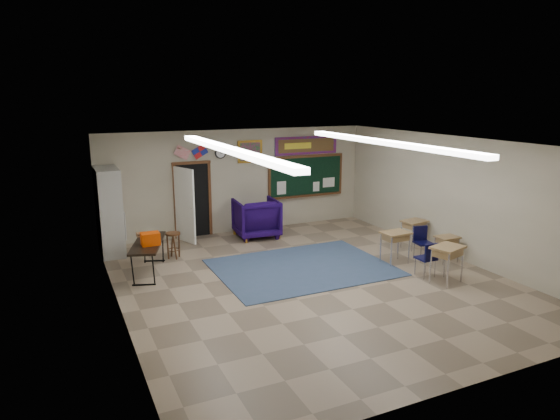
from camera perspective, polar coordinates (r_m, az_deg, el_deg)
name	(u,v)px	position (r m, az deg, el deg)	size (l,w,h in m)	color
floor	(311,280)	(11.05, 3.58, -8.03)	(9.00, 9.00, 0.00)	gray
back_wall	(239,181)	(14.63, -4.73, 3.32)	(8.00, 0.04, 3.00)	#B9AE96
front_wall	(474,286)	(7.16, 21.28, -8.13)	(8.00, 0.04, 3.00)	#B9AE96
left_wall	(116,236)	(9.43, -18.23, -2.83)	(0.04, 9.00, 3.00)	#B9AE96
right_wall	(456,198)	(12.96, 19.45, 1.32)	(0.04, 9.00, 3.00)	#B9AE96
ceiling	(313,143)	(10.35, 3.82, 7.65)	(8.00, 9.00, 0.04)	white
area_rug	(303,267)	(11.80, 2.59, -6.57)	(4.00, 3.00, 0.02)	#344363
fluorescent_strips	(313,146)	(10.36, 3.82, 7.32)	(3.86, 6.00, 0.10)	white
doorway	(190,201)	(14.14, -10.21, 0.98)	(1.10, 0.89, 2.16)	black
chalkboard	(306,177)	(15.49, 3.00, 3.75)	(2.55, 0.14, 1.30)	#542F18
bulletin_board	(306,145)	(15.36, 3.04, 7.39)	(2.10, 0.05, 0.55)	#AE0E11
framed_art_print	(250,152)	(14.60, -3.45, 6.69)	(0.75, 0.05, 0.65)	#91641C
wall_clock	(220,153)	(14.30, -6.83, 6.48)	(0.32, 0.05, 0.32)	black
wall_flags	(191,150)	(14.03, -10.13, 6.78)	(1.16, 0.06, 0.70)	red
storage_cabinet	(109,211)	(13.27, -18.91, -0.15)	(0.59, 1.25, 2.20)	#AAAAA6
wingback_armchair	(256,218)	(14.18, -2.72, -0.91)	(1.17, 1.20, 1.09)	#140537
student_chair_reading	(247,225)	(14.05, -3.80, -1.76)	(0.38, 0.38, 0.76)	black
student_chair_desk_a	(426,259)	(11.60, 16.31, -5.41)	(0.40, 0.40, 0.80)	black
student_chair_desk_b	(423,244)	(12.71, 16.08, -3.73)	(0.41, 0.41, 0.82)	black
student_desk_front_left	(395,246)	(12.29, 13.01, -4.00)	(0.67, 0.52, 0.78)	#9D8049
student_desk_front_right	(414,233)	(13.61, 15.04, -2.51)	(0.69, 0.56, 0.75)	#9D8049
student_desk_back_left	(447,263)	(11.33, 18.52, -5.71)	(0.80, 0.69, 0.82)	#9D8049
student_desk_back_right	(447,248)	(12.75, 18.50, -4.10)	(0.54, 0.41, 0.64)	#9D8049
folding_table	(149,256)	(11.72, -14.77, -5.12)	(1.14, 1.87, 1.01)	black
wooden_stool	(173,245)	(12.65, -12.09, -3.93)	(0.37, 0.37, 0.65)	#4A2C16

